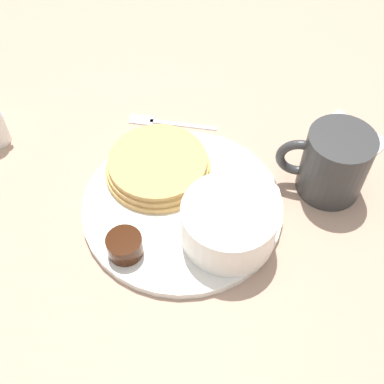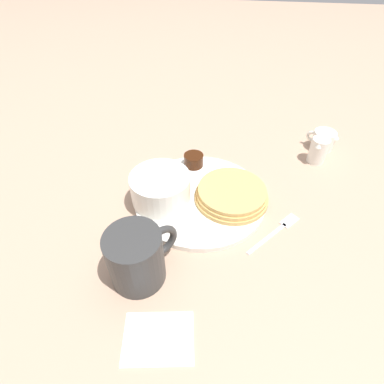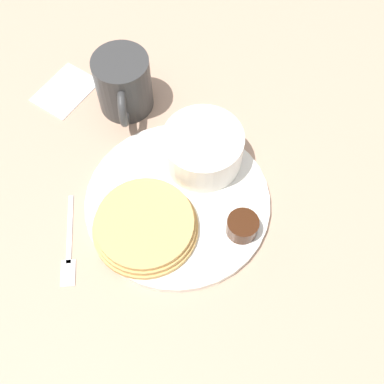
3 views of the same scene
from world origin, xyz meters
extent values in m
plane|color=tan|center=(0.00, 0.00, 0.00)|extent=(4.00, 4.00, 0.00)
cylinder|color=white|center=(0.00, 0.00, 0.01)|extent=(0.27, 0.27, 0.01)
cylinder|color=tan|center=(-0.07, 0.00, 0.02)|extent=(0.15, 0.15, 0.01)
cylinder|color=tan|center=(-0.07, 0.00, 0.03)|extent=(0.14, 0.14, 0.01)
cylinder|color=tan|center=(-0.07, 0.00, 0.03)|extent=(0.14, 0.14, 0.01)
cylinder|color=white|center=(0.08, 0.02, 0.04)|extent=(0.12, 0.12, 0.06)
cylinder|color=white|center=(0.08, 0.02, 0.07)|extent=(0.10, 0.10, 0.01)
cylinder|color=#38190A|center=(0.03, -0.10, 0.03)|extent=(0.05, 0.05, 0.03)
cylinder|color=white|center=(0.10, 0.01, 0.02)|extent=(0.05, 0.05, 0.02)
sphere|color=white|center=(0.10, 0.01, 0.04)|extent=(0.03, 0.03, 0.03)
cylinder|color=#333333|center=(0.08, 0.19, 0.05)|extent=(0.09, 0.09, 0.10)
torus|color=#333333|center=(0.05, 0.16, 0.05)|extent=(0.05, 0.06, 0.06)
cube|color=silver|center=(-0.14, 0.09, 0.00)|extent=(0.08, 0.08, 0.00)
cube|color=silver|center=(-0.18, 0.04, 0.00)|extent=(0.04, 0.04, 0.00)
cube|color=white|center=(0.02, 0.29, 0.00)|extent=(0.11, 0.09, 0.00)
camera|label=1|loc=(0.34, -0.20, 0.54)|focal=45.00mm
camera|label=2|loc=(-0.05, 0.45, 0.44)|focal=28.00mm
camera|label=3|loc=(-0.22, -0.24, 0.64)|focal=45.00mm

